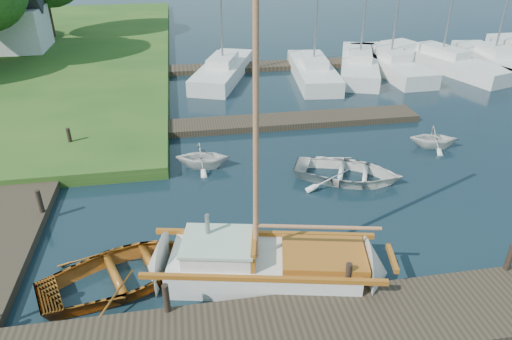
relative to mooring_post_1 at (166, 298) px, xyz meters
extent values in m
plane|color=black|center=(3.00, 5.00, -0.70)|extent=(160.00, 160.00, 0.00)
cube|color=#2E251B|center=(3.00, -1.00, -0.55)|extent=(18.00, 2.20, 0.30)
cube|color=#2E251B|center=(-5.00, 7.00, -0.55)|extent=(2.20, 18.00, 0.30)
cube|color=#2E251B|center=(5.00, 11.50, -0.55)|extent=(14.00, 1.60, 0.30)
cube|color=#2E251B|center=(13.00, 21.00, -0.55)|extent=(30.00, 1.60, 0.30)
cylinder|color=black|center=(0.00, 0.00, 0.00)|extent=(0.16, 0.16, 0.80)
cylinder|color=black|center=(4.50, 0.00, 0.00)|extent=(0.16, 0.16, 0.80)
cylinder|color=black|center=(9.00, 0.00, 0.00)|extent=(0.16, 0.16, 0.80)
cylinder|color=black|center=(-4.00, 5.00, 0.00)|extent=(0.16, 0.16, 0.80)
cylinder|color=black|center=(-4.00, 10.00, 0.00)|extent=(0.16, 0.16, 0.80)
cube|color=white|center=(2.55, 1.14, -0.47)|extent=(5.30, 2.99, 0.90)
cone|color=white|center=(5.53, 0.52, -0.47)|extent=(1.68, 2.19, 1.96)
cone|color=white|center=(-0.34, 1.75, -0.47)|extent=(1.38, 2.12, 1.96)
cube|color=#915810|center=(2.74, 2.06, 0.04)|extent=(6.09, 1.39, 0.14)
cube|color=#915810|center=(2.35, 0.22, 0.04)|extent=(6.09, 1.39, 0.14)
cube|color=#915810|center=(5.87, 0.44, 0.04)|extent=(0.34, 1.10, 0.14)
cube|color=white|center=(1.37, 1.39, 0.20)|extent=(2.05, 1.74, 0.44)
cube|color=#AFCCAF|center=(1.37, 1.39, 0.45)|extent=(2.17, 1.86, 0.08)
cube|color=#915810|center=(2.30, 1.19, 0.28)|extent=(0.41, 1.39, 0.60)
cylinder|color=slate|center=(1.14, 1.75, 0.78)|extent=(0.12, 0.12, 0.60)
cube|color=#915810|center=(4.11, 0.81, 0.08)|extent=(2.46, 1.92, 0.20)
cylinder|color=brown|center=(2.35, 1.18, 4.18)|extent=(0.14, 0.14, 8.40)
cylinder|color=brown|center=(3.92, 0.86, 0.98)|extent=(3.15, 0.76, 0.10)
imported|color=#915810|center=(-1.11, 1.55, -0.25)|extent=(5.20, 4.49, 0.90)
imported|color=white|center=(1.35, 7.76, -0.14)|extent=(2.41, 2.17, 1.12)
imported|color=white|center=(6.62, 5.87, -0.29)|extent=(4.77, 4.21, 0.82)
imported|color=white|center=(11.22, 7.94, -0.17)|extent=(2.39, 2.19, 1.07)
cube|color=white|center=(3.35, 19.30, -0.25)|extent=(4.73, 7.95, 0.90)
cube|color=white|center=(3.35, 19.30, 0.45)|extent=(2.25, 3.00, 0.50)
cube|color=white|center=(8.78, 18.20, -0.25)|extent=(2.92, 7.54, 0.90)
cube|color=white|center=(8.78, 18.20, 0.45)|extent=(1.65, 2.70, 0.50)
cube|color=white|center=(12.16, 19.28, -0.25)|extent=(5.06, 8.95, 0.90)
cube|color=white|center=(12.16, 19.28, 0.45)|extent=(2.36, 3.35, 0.50)
cube|color=white|center=(14.16, 19.07, -0.25)|extent=(2.51, 8.50, 0.90)
cube|color=white|center=(14.16, 19.07, 0.45)|extent=(1.51, 3.00, 0.50)
cube|color=white|center=(17.81, 19.19, -0.25)|extent=(5.00, 9.94, 0.90)
cube|color=white|center=(17.81, 19.19, 0.45)|extent=(2.35, 3.67, 0.50)
cube|color=white|center=(21.28, 18.76, -0.25)|extent=(3.06, 8.12, 0.90)
cube|color=white|center=(21.28, 18.76, 0.45)|extent=(1.70, 2.91, 0.50)
cube|color=beige|center=(-11.00, 27.00, 1.20)|extent=(5.00, 4.00, 2.80)
cylinder|color=#332114|center=(-9.00, 31.00, 1.64)|extent=(0.36, 0.36, 3.67)
camera|label=1|loc=(0.76, -8.26, 7.82)|focal=32.00mm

